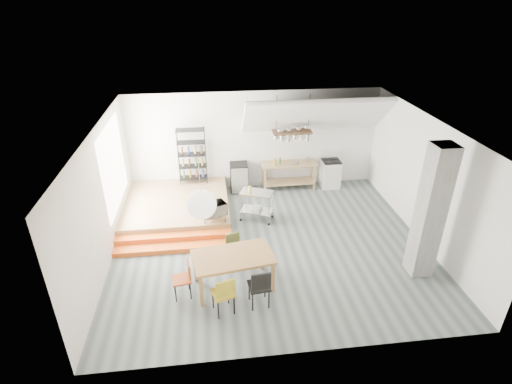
{
  "coord_description": "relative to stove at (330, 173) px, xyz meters",
  "views": [
    {
      "loc": [
        -1.43,
        -8.54,
        6.04
      ],
      "look_at": [
        -0.28,
        0.8,
        1.15
      ],
      "focal_mm": 28.0,
      "sensor_mm": 36.0,
      "label": 1
    }
  ],
  "objects": [
    {
      "name": "microwave_shelf",
      "position": [
        -3.9,
        -2.41,
        0.07
      ],
      "size": [
        0.6,
        0.4,
        0.16
      ],
      "color": "olive",
      "rests_on": "platform"
    },
    {
      "name": "paper_lantern",
      "position": [
        -4.16,
        -4.75,
        1.72
      ],
      "size": [
        0.6,
        0.6,
        0.6
      ],
      "primitive_type": "sphere",
      "color": "white",
      "rests_on": "ceiling"
    },
    {
      "name": "ceiling",
      "position": [
        -2.5,
        -3.16,
        2.72
      ],
      "size": [
        8.0,
        7.0,
        0.02
      ],
      "primitive_type": "cube",
      "color": "white",
      "rests_on": "wall_back"
    },
    {
      "name": "step_upper",
      "position": [
        -5.0,
        -2.76,
        -0.35
      ],
      "size": [
        3.0,
        0.35,
        0.27
      ],
      "primitive_type": "cube",
      "color": "orange",
      "rests_on": "ground"
    },
    {
      "name": "floor",
      "position": [
        -2.5,
        -3.16,
        -0.48
      ],
      "size": [
        8.0,
        8.0,
        0.0
      ],
      "primitive_type": "plane",
      "color": "#4C5658",
      "rests_on": "ground"
    },
    {
      "name": "chair_black",
      "position": [
        -3.07,
        -5.37,
        0.08
      ],
      "size": [
        0.47,
        0.47,
        0.95
      ],
      "rotation": [
        0.0,
        0.0,
        3.24
      ],
      "color": "black",
      "rests_on": "ground"
    },
    {
      "name": "microwave",
      "position": [
        -3.9,
        -2.41,
        0.25
      ],
      "size": [
        0.72,
        0.63,
        0.34
      ],
      "primitive_type": "imported",
      "rotation": [
        0.0,
        0.0,
        0.43
      ],
      "color": "beige",
      "rests_on": "microwave_shelf"
    },
    {
      "name": "window_pane",
      "position": [
        -6.48,
        -1.66,
        1.32
      ],
      "size": [
        0.02,
        2.5,
        2.2
      ],
      "primitive_type": "cube",
      "color": "white",
      "rests_on": "wall_left"
    },
    {
      "name": "chair_mustard",
      "position": [
        -3.81,
        -5.49,
        0.08
      ],
      "size": [
        0.53,
        0.53,
        0.93
      ],
      "rotation": [
        0.0,
        0.0,
        3.44
      ],
      "color": "#A18D1B",
      "rests_on": "ground"
    },
    {
      "name": "chair_olive",
      "position": [
        -3.48,
        -3.86,
        0.01
      ],
      "size": [
        0.48,
        0.48,
        0.82
      ],
      "rotation": [
        0.0,
        0.0,
        0.34
      ],
      "color": "#515729",
      "rests_on": "ground"
    },
    {
      "name": "mini_fridge",
      "position": [
        -3.04,
        0.04,
        -0.01
      ],
      "size": [
        0.56,
        0.56,
        0.95
      ],
      "primitive_type": "cube",
      "color": "black",
      "rests_on": "ground"
    },
    {
      "name": "pot_rack",
      "position": [
        -1.37,
        -0.23,
        1.5
      ],
      "size": [
        1.2,
        0.5,
        1.43
      ],
      "color": "#442E1B",
      "rests_on": "ceiling"
    },
    {
      "name": "wall_right",
      "position": [
        1.5,
        -3.16,
        1.12
      ],
      "size": [
        0.04,
        7.0,
        3.2
      ],
      "primitive_type": "cube",
      "color": "silver",
      "rests_on": "ground"
    },
    {
      "name": "concrete_column",
      "position": [
        0.8,
        -4.66,
        1.12
      ],
      "size": [
        0.5,
        0.5,
        3.2
      ],
      "primitive_type": "cube",
      "color": "slate",
      "rests_on": "ground"
    },
    {
      "name": "wall_left",
      "position": [
        -6.5,
        -3.16,
        1.12
      ],
      "size": [
        0.04,
        7.0,
        3.2
      ],
      "primitive_type": "cube",
      "color": "silver",
      "rests_on": "ground"
    },
    {
      "name": "platform",
      "position": [
        -5.0,
        -1.16,
        -0.28
      ],
      "size": [
        3.0,
        3.0,
        0.4
      ],
      "primitive_type": "cube",
      "color": "olive",
      "rests_on": "ground"
    },
    {
      "name": "stove",
      "position": [
        0.0,
        0.0,
        0.0
      ],
      "size": [
        0.6,
        0.6,
        1.18
      ],
      "color": "white",
      "rests_on": "ground"
    },
    {
      "name": "dining_table",
      "position": [
        -3.57,
        -4.66,
        0.26
      ],
      "size": [
        1.88,
        1.24,
        0.83
      ],
      "rotation": [
        0.0,
        0.0,
        0.16
      ],
      "color": "olive",
      "rests_on": "ground"
    },
    {
      "name": "slope_ceiling",
      "position": [
        -0.7,
        -0.26,
        2.07
      ],
      "size": [
        4.4,
        1.44,
        1.32
      ],
      "primitive_type": "cube",
      "rotation": [
        -0.73,
        0.0,
        0.0
      ],
      "color": "white",
      "rests_on": "wall_back"
    },
    {
      "name": "rolling_cart",
      "position": [
        -2.7,
        -1.86,
        0.1
      ],
      "size": [
        1.02,
        0.81,
        0.89
      ],
      "rotation": [
        0.0,
        0.0,
        -0.4
      ],
      "color": "silver",
      "rests_on": "ground"
    },
    {
      "name": "chair_red",
      "position": [
        -4.63,
        -4.82,
        0.04
      ],
      "size": [
        0.45,
        0.45,
        0.86
      ],
      "rotation": [
        0.0,
        0.0,
        -1.41
      ],
      "color": "#B04619",
      "rests_on": "ground"
    },
    {
      "name": "bowl",
      "position": [
        -1.25,
        -0.06,
        0.45
      ],
      "size": [
        0.26,
        0.26,
        0.05
      ],
      "primitive_type": "imported",
      "rotation": [
        0.0,
        0.0,
        -0.3
      ],
      "color": "silver",
      "rests_on": "kitchen_counter"
    },
    {
      "name": "kitchen_counter",
      "position": [
        -1.4,
        -0.01,
        0.15
      ],
      "size": [
        1.8,
        0.6,
        0.91
      ],
      "color": "olive",
      "rests_on": "ground"
    },
    {
      "name": "step_lower",
      "position": [
        -5.0,
        -3.11,
        -0.41
      ],
      "size": [
        3.0,
        0.35,
        0.13
      ],
      "primitive_type": "cube",
      "color": "orange",
      "rests_on": "ground"
    },
    {
      "name": "wire_shelving",
      "position": [
        -4.5,
        0.04,
        0.85
      ],
      "size": [
        0.88,
        0.38,
        1.8
      ],
      "color": "black",
      "rests_on": "platform"
    },
    {
      "name": "wall_back",
      "position": [
        -2.5,
        0.34,
        1.12
      ],
      "size": [
        8.0,
        0.04,
        3.2
      ],
      "primitive_type": "cube",
      "color": "silver",
      "rests_on": "ground"
    }
  ]
}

